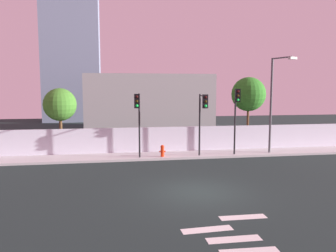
# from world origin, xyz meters

# --- Properties ---
(ground_plane) EXTENTS (80.00, 80.00, 0.00)m
(ground_plane) POSITION_xyz_m (0.00, 0.00, 0.00)
(ground_plane) COLOR #1B2826
(sidewalk) EXTENTS (36.00, 2.40, 0.15)m
(sidewalk) POSITION_xyz_m (0.00, 8.20, 0.07)
(sidewalk) COLOR #B6B6B6
(sidewalk) RESTS_ON ground
(perimeter_wall) EXTENTS (36.00, 0.18, 1.80)m
(perimeter_wall) POSITION_xyz_m (0.00, 9.49, 1.05)
(perimeter_wall) COLOR silver
(perimeter_wall) RESTS_ON sidewalk
(crosswalk_marking) EXTENTS (3.45, 3.04, 0.01)m
(crosswalk_marking) POSITION_xyz_m (0.04, -4.53, 0.00)
(crosswalk_marking) COLOR silver
(crosswalk_marking) RESTS_ON ground
(traffic_light_left) EXTENTS (0.41, 1.11, 4.63)m
(traffic_light_left) POSITION_xyz_m (4.49, 7.08, 3.52)
(traffic_light_left) COLOR black
(traffic_light_left) RESTS_ON sidewalk
(traffic_light_center) EXTENTS (0.34, 1.61, 4.27)m
(traffic_light_center) POSITION_xyz_m (2.02, 6.79, 3.29)
(traffic_light_center) COLOR black
(traffic_light_center) RESTS_ON sidewalk
(traffic_light_right) EXTENTS (0.47, 1.58, 4.32)m
(traffic_light_right) POSITION_xyz_m (-2.28, 6.81, 3.33)
(traffic_light_right) COLOR black
(traffic_light_right) RESTS_ON sidewalk
(street_lamp_curbside) EXTENTS (0.94, 2.03, 6.79)m
(street_lamp_curbside) POSITION_xyz_m (7.42, 7.49, 4.18)
(street_lamp_curbside) COLOR #4C4C51
(street_lamp_curbside) RESTS_ON sidewalk
(fire_hydrant) EXTENTS (0.44, 0.26, 0.81)m
(fire_hydrant) POSITION_xyz_m (-0.60, 7.52, 0.58)
(fire_hydrant) COLOR red
(fire_hydrant) RESTS_ON sidewalk
(roadside_tree_leftmost) EXTENTS (2.38, 2.38, 4.83)m
(roadside_tree_leftmost) POSITION_xyz_m (-7.69, 10.41, 3.61)
(roadside_tree_leftmost) COLOR brown
(roadside_tree_leftmost) RESTS_ON ground
(roadside_tree_midleft) EXTENTS (2.70, 2.70, 5.69)m
(roadside_tree_midleft) POSITION_xyz_m (6.73, 10.41, 4.32)
(roadside_tree_midleft) COLOR brown
(roadside_tree_midleft) RESTS_ON ground
(low_building_distant) EXTENTS (14.21, 6.00, 6.33)m
(low_building_distant) POSITION_xyz_m (0.15, 23.49, 3.17)
(low_building_distant) COLOR gray
(low_building_distant) RESTS_ON ground
(tower_on_skyline) EXTENTS (7.88, 5.00, 26.48)m
(tower_on_skyline) POSITION_xyz_m (-9.66, 35.49, 13.24)
(tower_on_skyline) COLOR slate
(tower_on_skyline) RESTS_ON ground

